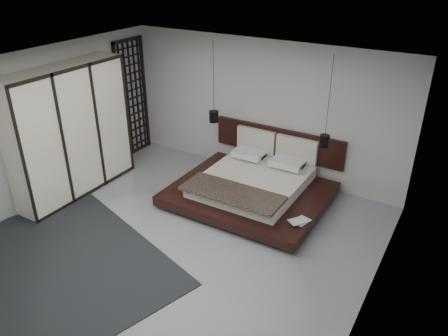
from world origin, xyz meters
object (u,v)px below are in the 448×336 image
Objects in this scene: pendant_right at (324,140)px; wardrobe at (70,132)px; rug at (62,262)px; lattice_screen at (133,98)px; pendant_left at (214,116)px; bed at (253,185)px.

wardrobe is at bearing -155.66° from pendant_right.
rug is at bearing -126.88° from pendant_right.
lattice_screen is 1.62× the size of pendant_left.
pendant_right is at bearing 21.06° from bed.
pendant_right is at bearing 53.12° from rug.
bed is 1.72× the size of pendant_right.
wardrobe reaches higher than bed.
pendant_left reaches higher than lattice_screen.
pendant_right is 0.64× the size of wardrobe.
pendant_left is 0.63× the size of wardrobe.
bed is at bearing -9.17° from lattice_screen.
wardrobe is (-3.11, -1.49, 0.95)m from bed.
bed is at bearing 63.50° from rug.
wardrobe is (0.25, -2.03, -0.06)m from lattice_screen.
pendant_right reaches higher than rug.
pendant_left reaches higher than bed.
pendant_right is (2.29, 0.00, -0.02)m from pendant_left.
wardrobe is at bearing -154.49° from bed.
bed is at bearing 25.51° from wardrobe.
pendant_right is (1.15, 0.44, 1.01)m from bed.
wardrobe is 0.70× the size of rug.
pendant_left is (-1.15, 0.44, 1.03)m from bed.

